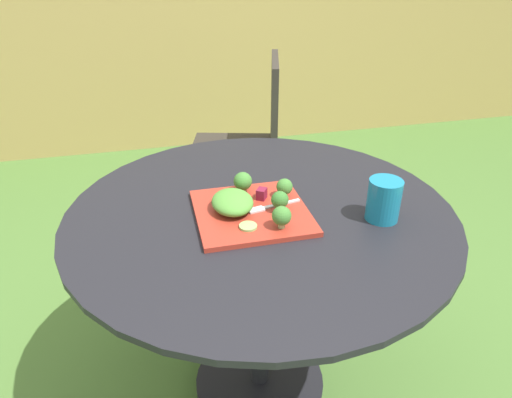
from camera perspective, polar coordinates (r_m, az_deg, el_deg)
The scene contains 14 objects.
ground_plane at distance 1.75m, azimuth 0.44°, elevation -22.01°, with size 12.00×12.00×0.00m, color #4C7533.
bamboo_fence at distance 3.45m, azimuth -9.40°, elevation 18.30°, with size 8.00×0.08×1.48m, color tan.
patio_table at distance 1.39m, azimuth 0.52°, elevation -8.71°, with size 1.07×1.07×0.72m.
patio_chair at distance 2.32m, azimuth -0.52°, elevation 7.96°, with size 0.54×0.54×0.90m.
salad_plate at distance 1.25m, azimuth -0.57°, elevation -1.64°, with size 0.30×0.30×0.01m, color #AD3323.
drinking_glass at distance 1.25m, azimuth 15.47°, elevation -0.35°, with size 0.09×0.09×0.11m.
fork at distance 1.25m, azimuth 1.65°, elevation -0.96°, with size 0.15×0.05×0.00m.
lettuce_mound at distance 1.23m, azimuth -2.93°, elevation -0.37°, with size 0.11×0.14×0.05m, color #519338.
broccoli_floret_0 at distance 1.30m, azimuth 3.54°, elevation 1.50°, with size 0.05×0.05×0.05m.
broccoli_floret_1 at distance 1.15m, azimuth 3.19°, elevation -2.11°, with size 0.05×0.05×0.06m.
broccoli_floret_2 at distance 1.32m, azimuth -1.65°, elevation 2.18°, with size 0.05×0.05×0.06m.
broccoli_floret_3 at distance 1.23m, azimuth 2.96°, elevation -0.13°, with size 0.05×0.05×0.06m.
cucumber_slice_0 at distance 1.17m, azimuth -0.99°, elevation -3.39°, with size 0.05×0.05×0.01m, color #8EB766.
beet_chunk_0 at distance 1.29m, azimuth 0.69°, elevation 0.65°, with size 0.03×0.02×0.03m, color maroon.
Camera 1 is at (-0.27, -1.07, 1.36)m, focal length 32.38 mm.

